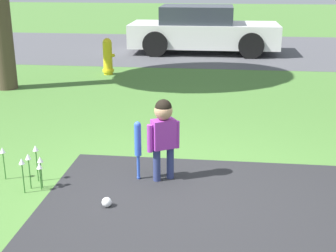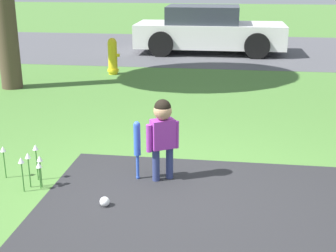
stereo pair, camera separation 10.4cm
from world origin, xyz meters
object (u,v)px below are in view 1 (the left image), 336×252
at_px(sports_ball, 107,202).
at_px(parked_car, 202,30).
at_px(baseball_bat, 138,142).
at_px(fire_hydrant, 108,57).
at_px(child, 163,129).

bearing_deg(sports_ball, parked_car, 87.20).
bearing_deg(baseball_bat, fire_hydrant, 107.14).
bearing_deg(sports_ball, fire_hydrant, 103.63).
distance_m(fire_hydrant, parked_car, 3.70).
xyz_separation_m(child, sports_ball, (-0.46, -0.68, -0.54)).
distance_m(baseball_bat, fire_hydrant, 5.57).
distance_m(child, baseball_bat, 0.32).
bearing_deg(parked_car, baseball_bat, -92.29).
distance_m(sports_ball, parked_car, 9.18).
relative_size(child, parked_car, 0.22).
distance_m(baseball_bat, parked_car, 8.50).
bearing_deg(fire_hydrant, child, -70.14).
height_order(child, sports_ball, child).
xyz_separation_m(baseball_bat, fire_hydrant, (-1.64, 5.32, -0.04)).
height_order(child, baseball_bat, child).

